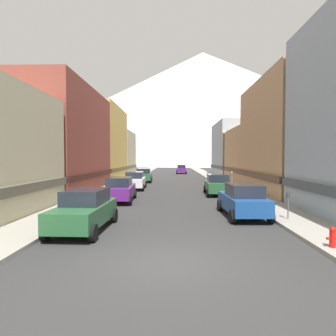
% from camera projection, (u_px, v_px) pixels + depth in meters
% --- Properties ---
extents(ground_plane, '(400.00, 400.00, 0.00)m').
position_uv_depth(ground_plane, '(171.00, 263.00, 8.65)').
color(ground_plane, '#2E2E2E').
extents(sidewalk_left, '(2.50, 100.00, 0.15)m').
position_uv_depth(sidewalk_left, '(132.00, 178.00, 43.74)').
color(sidewalk_left, gray).
rests_on(sidewalk_left, ground).
extents(sidewalk_right, '(2.50, 100.00, 0.15)m').
position_uv_depth(sidewalk_right, '(214.00, 178.00, 43.48)').
color(sidewalk_right, gray).
rests_on(sidewalk_right, ground).
extents(storefront_left_1, '(9.10, 13.81, 9.74)m').
position_uv_depth(storefront_left_1, '(48.00, 142.00, 27.24)').
color(storefront_left_1, brown).
rests_on(storefront_left_1, ground).
extents(storefront_left_2, '(10.05, 12.39, 10.28)m').
position_uv_depth(storefront_left_2, '(86.00, 145.00, 40.41)').
color(storefront_left_2, '#D8B259').
rests_on(storefront_left_2, ground).
extents(storefront_left_3, '(7.99, 10.45, 7.90)m').
position_uv_depth(storefront_left_3, '(111.00, 154.00, 52.12)').
color(storefront_left_3, beige).
rests_on(storefront_left_3, ground).
extents(storefront_right_1, '(7.83, 12.46, 10.09)m').
position_uv_depth(storefront_right_1, '(298.00, 139.00, 25.70)').
color(storefront_right_1, tan).
rests_on(storefront_right_1, ground).
extents(storefront_right_2, '(10.06, 11.55, 6.92)m').
position_uv_depth(storefront_right_2, '(267.00, 157.00, 37.76)').
color(storefront_right_2, tan).
rests_on(storefront_right_2, ground).
extents(storefront_right_3, '(7.54, 12.72, 9.27)m').
position_uv_depth(storefront_right_3, '(237.00, 150.00, 50.04)').
color(storefront_right_3, '#99A5B2').
rests_on(storefront_right_3, ground).
extents(car_left_0, '(2.18, 4.46, 1.78)m').
position_uv_depth(car_left_0, '(85.00, 210.00, 12.49)').
color(car_left_0, '#265933').
rests_on(car_left_0, ground).
extents(car_left_1, '(2.22, 4.47, 1.78)m').
position_uv_depth(car_left_1, '(120.00, 189.00, 20.60)').
color(car_left_1, '#591E72').
rests_on(car_left_1, ground).
extents(car_left_2, '(2.18, 4.45, 1.78)m').
position_uv_depth(car_left_2, '(135.00, 180.00, 28.64)').
color(car_left_2, silver).
rests_on(car_left_2, ground).
extents(car_left_3, '(2.25, 4.48, 1.78)m').
position_uv_depth(car_left_3, '(144.00, 175.00, 37.24)').
color(car_left_3, '#265933').
rests_on(car_left_3, ground).
extents(car_right_0, '(2.16, 4.45, 1.78)m').
position_uv_depth(car_right_0, '(243.00, 200.00, 15.32)').
color(car_right_0, '#19478C').
rests_on(car_right_0, ground).
extents(car_right_1, '(2.20, 4.46, 1.78)m').
position_uv_depth(car_right_1, '(217.00, 184.00, 24.38)').
color(car_right_1, '#265933').
rests_on(car_right_1, ground).
extents(car_driving_0, '(2.06, 4.40, 1.78)m').
position_uv_depth(car_driving_0, '(181.00, 169.00, 57.60)').
color(car_driving_0, '#591E72').
rests_on(car_driving_0, ground).
extents(fire_hydrant_near, '(0.40, 0.22, 0.70)m').
position_uv_depth(fire_hydrant_near, '(333.00, 236.00, 9.63)').
color(fire_hydrant_near, red).
rests_on(fire_hydrant_near, sidewalk_right).
extents(parking_meter_near, '(0.14, 0.10, 1.33)m').
position_uv_depth(parking_meter_near, '(288.00, 201.00, 14.12)').
color(parking_meter_near, '#595960').
rests_on(parking_meter_near, sidewalk_right).
extents(potted_plant_0, '(0.54, 0.54, 0.87)m').
position_uv_depth(potted_plant_0, '(68.00, 196.00, 19.09)').
color(potted_plant_0, gray).
rests_on(potted_plant_0, sidewalk_left).
extents(pedestrian_0, '(0.36, 0.36, 1.58)m').
position_uv_depth(pedestrian_0, '(232.00, 179.00, 30.42)').
color(pedestrian_0, brown).
rests_on(pedestrian_0, sidewalk_right).
extents(streetlamp_right, '(0.36, 0.36, 5.86)m').
position_uv_depth(streetlamp_right, '(224.00, 150.00, 30.07)').
color(streetlamp_right, black).
rests_on(streetlamp_right, sidewalk_right).
extents(mountain_backdrop, '(355.72, 355.72, 100.50)m').
position_uv_depth(mountain_backdrop, '(203.00, 107.00, 266.07)').
color(mountain_backdrop, silver).
rests_on(mountain_backdrop, ground).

